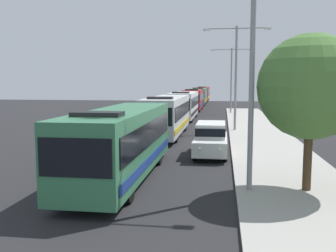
% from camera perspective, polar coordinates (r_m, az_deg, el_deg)
% --- Properties ---
extents(bus_lead, '(2.58, 10.89, 3.21)m').
position_cam_1_polar(bus_lead, '(16.91, -6.85, -2.17)').
color(bus_lead, '#33724C').
rests_on(bus_lead, ground_plane).
extents(bus_second_in_line, '(2.58, 11.13, 3.21)m').
position_cam_1_polar(bus_second_in_line, '(30.18, -0.16, 1.74)').
color(bus_second_in_line, silver).
rests_on(bus_second_in_line, ground_plane).
extents(bus_middle, '(2.58, 11.03, 3.21)m').
position_cam_1_polar(bus_middle, '(43.42, 2.40, 3.23)').
color(bus_middle, silver).
rests_on(bus_middle, ground_plane).
extents(bus_fourth_in_line, '(2.58, 10.51, 3.21)m').
position_cam_1_polar(bus_fourth_in_line, '(56.93, 3.78, 4.03)').
color(bus_fourth_in_line, maroon).
rests_on(bus_fourth_in_line, ground_plane).
extents(bus_rear, '(2.58, 11.77, 3.21)m').
position_cam_1_polar(bus_rear, '(70.44, 4.63, 4.52)').
color(bus_rear, '#33724C').
rests_on(bus_rear, ground_plane).
extents(bus_tail_end, '(2.58, 12.11, 3.21)m').
position_cam_1_polar(bus_tail_end, '(84.34, 5.22, 4.86)').
color(bus_tail_end, maroon).
rests_on(bus_tail_end, ground_plane).
extents(white_suv, '(1.86, 5.07, 1.90)m').
position_cam_1_polar(white_suv, '(22.28, 6.40, -1.74)').
color(white_suv, white).
rests_on(white_suv, ground_plane).
extents(streetlamp_near, '(5.34, 0.28, 8.84)m').
position_cam_1_polar(streetlamp_near, '(14.64, 12.48, 11.22)').
color(streetlamp_near, gray).
rests_on(streetlamp_near, sidewalk).
extents(streetlamp_mid, '(5.59, 0.28, 8.72)m').
position_cam_1_polar(streetlamp_mid, '(33.05, 10.09, 8.56)').
color(streetlamp_mid, gray).
rests_on(streetlamp_mid, sidewalk).
extents(streetlamp_far, '(5.50, 0.28, 8.51)m').
position_cam_1_polar(streetlamp_far, '(51.49, 9.41, 7.71)').
color(streetlamp_far, gray).
rests_on(streetlamp_far, sidewalk).
extents(roadside_tree, '(3.94, 3.94, 5.89)m').
position_cam_1_polar(roadside_tree, '(15.20, 20.47, 5.47)').
color(roadside_tree, '#4C3823').
rests_on(roadside_tree, sidewalk).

